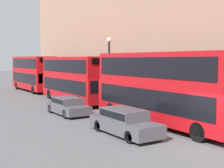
# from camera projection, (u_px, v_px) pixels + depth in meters

# --- Properties ---
(ground_plane) EXTENTS (200.00, 200.00, 0.00)m
(ground_plane) POSITION_uv_depth(u_px,v_px,m) (203.00, 147.00, 14.72)
(ground_plane) COLOR #515154
(bus_leading) EXTENTS (2.59, 11.25, 4.53)m
(bus_leading) POSITION_uv_depth(u_px,v_px,m) (162.00, 85.00, 19.33)
(bus_leading) COLOR #A80F14
(bus_leading) RESTS_ON ground
(bus_second_in_queue) EXTENTS (2.59, 10.21, 4.33)m
(bus_second_in_queue) POSITION_uv_depth(u_px,v_px,m) (75.00, 77.00, 29.76)
(bus_second_in_queue) COLOR #A80F14
(bus_second_in_queue) RESTS_ON ground
(bus_third_in_queue) EXTENTS (2.59, 10.13, 4.42)m
(bus_third_in_queue) POSITION_uv_depth(u_px,v_px,m) (33.00, 72.00, 39.92)
(bus_third_in_queue) COLOR #A80F14
(bus_third_in_queue) RESTS_ON ground
(car_dark_sedan) EXTENTS (1.76, 4.75, 1.42)m
(car_dark_sedan) POSITION_uv_depth(u_px,v_px,m) (124.00, 121.00, 16.96)
(car_dark_sedan) COLOR #47474C
(car_dark_sedan) RESTS_ON ground
(car_hatchback) EXTENTS (1.82, 4.28, 1.28)m
(car_hatchback) POSITION_uv_depth(u_px,v_px,m) (68.00, 105.00, 23.18)
(car_hatchback) COLOR #47474C
(car_hatchback) RESTS_ON ground
(street_lamp) EXTENTS (0.44, 0.44, 6.05)m
(street_lamp) POSITION_uv_depth(u_px,v_px,m) (109.00, 63.00, 28.01)
(street_lamp) COLOR black
(street_lamp) RESTS_ON ground
(pedestrian) EXTENTS (0.36, 0.36, 1.77)m
(pedestrian) POSITION_uv_depth(u_px,v_px,m) (168.00, 103.00, 23.26)
(pedestrian) COLOR maroon
(pedestrian) RESTS_ON ground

